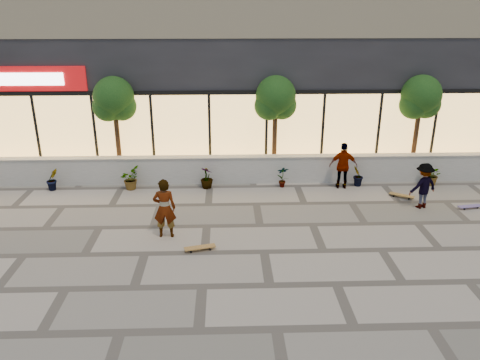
{
  "coord_description": "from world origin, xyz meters",
  "views": [
    {
      "loc": [
        0.6,
        -9.65,
        6.39
      ],
      "look_at": [
        1.04,
        3.79,
        1.3
      ],
      "focal_mm": 35.0,
      "sensor_mm": 36.0,
      "label": 1
    }
  ],
  "objects_px": {
    "skater_center": "(165,208)",
    "skateboard_right_far": "(470,206)",
    "tree_midwest": "(114,102)",
    "skater_right_far": "(423,186)",
    "skateboard_right_near": "(402,195)",
    "skateboard_center": "(200,247)",
    "tree_mideast": "(276,101)",
    "skater_right_near": "(343,166)",
    "tree_east": "(421,100)"
  },
  "relations": [
    {
      "from": "skater_center",
      "to": "skateboard_right_far",
      "type": "bearing_deg",
      "value": -171.56
    },
    {
      "from": "tree_midwest",
      "to": "skater_center",
      "type": "distance_m",
      "value": 5.94
    },
    {
      "from": "skater_right_far",
      "to": "skateboard_right_near",
      "type": "relative_size",
      "value": 1.86
    },
    {
      "from": "skater_center",
      "to": "skateboard_right_far",
      "type": "relative_size",
      "value": 2.14
    },
    {
      "from": "skater_center",
      "to": "skater_right_far",
      "type": "xyz_separation_m",
      "value": [
        8.27,
        1.8,
        -0.12
      ]
    },
    {
      "from": "skater_right_far",
      "to": "skateboard_right_far",
      "type": "relative_size",
      "value": 1.85
    },
    {
      "from": "skateboard_center",
      "to": "skateboard_right_far",
      "type": "height_order",
      "value": "skateboard_center"
    },
    {
      "from": "skateboard_right_near",
      "to": "tree_midwest",
      "type": "bearing_deg",
      "value": -160.38
    },
    {
      "from": "skater_right_far",
      "to": "skateboard_center",
      "type": "distance_m",
      "value": 7.75
    },
    {
      "from": "skateboard_center",
      "to": "skater_center",
      "type": "bearing_deg",
      "value": 125.57
    },
    {
      "from": "tree_mideast",
      "to": "skateboard_right_near",
      "type": "bearing_deg",
      "value": -29.3
    },
    {
      "from": "skater_right_near",
      "to": "skateboard_right_far",
      "type": "height_order",
      "value": "skater_right_near"
    },
    {
      "from": "tree_mideast",
      "to": "skateboard_right_far",
      "type": "height_order",
      "value": "tree_mideast"
    },
    {
      "from": "skater_right_near",
      "to": "skater_right_far",
      "type": "relative_size",
      "value": 1.12
    },
    {
      "from": "skateboard_right_far",
      "to": "tree_east",
      "type": "bearing_deg",
      "value": 91.97
    },
    {
      "from": "skateboard_center",
      "to": "skateboard_right_far",
      "type": "bearing_deg",
      "value": 1.95
    },
    {
      "from": "skateboard_center",
      "to": "skateboard_right_far",
      "type": "xyz_separation_m",
      "value": [
        8.84,
        2.52,
        -0.01
      ]
    },
    {
      "from": "tree_mideast",
      "to": "skater_right_far",
      "type": "bearing_deg",
      "value": -35.15
    },
    {
      "from": "skater_right_far",
      "to": "skateboard_center",
      "type": "bearing_deg",
      "value": 2.46
    },
    {
      "from": "tree_mideast",
      "to": "skateboard_center",
      "type": "xyz_separation_m",
      "value": [
        -2.63,
        -5.92,
        -2.9
      ]
    },
    {
      "from": "skateboard_center",
      "to": "tree_mideast",
      "type": "bearing_deg",
      "value": 52.06
    },
    {
      "from": "skater_right_far",
      "to": "skateboard_right_near",
      "type": "bearing_deg",
      "value": -86.79
    },
    {
      "from": "tree_midwest",
      "to": "skateboard_center",
      "type": "distance_m",
      "value": 7.4
    },
    {
      "from": "tree_east",
      "to": "skateboard_right_near",
      "type": "xyz_separation_m",
      "value": [
        -1.22,
        -2.4,
        -2.9
      ]
    },
    {
      "from": "tree_mideast",
      "to": "tree_midwest",
      "type": "bearing_deg",
      "value": 180.0
    },
    {
      "from": "skater_center",
      "to": "tree_east",
      "type": "bearing_deg",
      "value": -152.17
    },
    {
      "from": "skater_right_near",
      "to": "skateboard_right_far",
      "type": "xyz_separation_m",
      "value": [
        3.82,
        -2.0,
        -0.78
      ]
    },
    {
      "from": "skater_right_far",
      "to": "skateboard_center",
      "type": "xyz_separation_m",
      "value": [
        -7.24,
        -2.68,
        -0.68
      ]
    },
    {
      "from": "tree_mideast",
      "to": "skateboard_right_near",
      "type": "xyz_separation_m",
      "value": [
        4.28,
        -2.4,
        -2.9
      ]
    },
    {
      "from": "tree_midwest",
      "to": "skateboard_right_near",
      "type": "distance_m",
      "value": 10.95
    },
    {
      "from": "skater_right_near",
      "to": "skateboard_center",
      "type": "height_order",
      "value": "skater_right_near"
    },
    {
      "from": "tree_mideast",
      "to": "skateboard_center",
      "type": "bearing_deg",
      "value": -113.98
    },
    {
      "from": "tree_mideast",
      "to": "skater_right_near",
      "type": "distance_m",
      "value": 3.49
    },
    {
      "from": "tree_midwest",
      "to": "skater_right_far",
      "type": "xyz_separation_m",
      "value": [
        10.6,
        -3.24,
        -2.22
      ]
    },
    {
      "from": "skater_right_near",
      "to": "skater_right_far",
      "type": "bearing_deg",
      "value": 146.87
    },
    {
      "from": "tree_east",
      "to": "skater_center",
      "type": "distance_m",
      "value": 10.67
    },
    {
      "from": "tree_mideast",
      "to": "skateboard_right_far",
      "type": "bearing_deg",
      "value": -28.75
    },
    {
      "from": "skateboard_right_far",
      "to": "skater_right_far",
      "type": "bearing_deg",
      "value": 164.44
    },
    {
      "from": "skater_center",
      "to": "skateboard_right_far",
      "type": "height_order",
      "value": "skater_center"
    },
    {
      "from": "skater_right_near",
      "to": "skateboard_right_near",
      "type": "xyz_separation_m",
      "value": [
        1.89,
        -1.0,
        -0.77
      ]
    },
    {
      "from": "skater_right_near",
      "to": "skater_right_far",
      "type": "height_order",
      "value": "skater_right_near"
    },
    {
      "from": "skater_right_near",
      "to": "skateboard_right_near",
      "type": "distance_m",
      "value": 2.28
    },
    {
      "from": "tree_east",
      "to": "skateboard_right_near",
      "type": "height_order",
      "value": "tree_east"
    },
    {
      "from": "skater_center",
      "to": "skater_right_far",
      "type": "bearing_deg",
      "value": -168.68
    },
    {
      "from": "tree_mideast",
      "to": "skater_right_far",
      "type": "distance_m",
      "value": 6.05
    },
    {
      "from": "skater_center",
      "to": "skater_right_far",
      "type": "distance_m",
      "value": 8.46
    },
    {
      "from": "skateboard_right_near",
      "to": "skateboard_right_far",
      "type": "xyz_separation_m",
      "value": [
        1.93,
        -1.0,
        -0.0
      ]
    },
    {
      "from": "tree_east",
      "to": "skater_center",
      "type": "xyz_separation_m",
      "value": [
        -9.16,
        -5.04,
        -2.1
      ]
    },
    {
      "from": "skater_right_far",
      "to": "skateboard_right_near",
      "type": "height_order",
      "value": "skater_right_far"
    },
    {
      "from": "tree_east",
      "to": "skateboard_center",
      "type": "bearing_deg",
      "value": -143.94
    }
  ]
}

